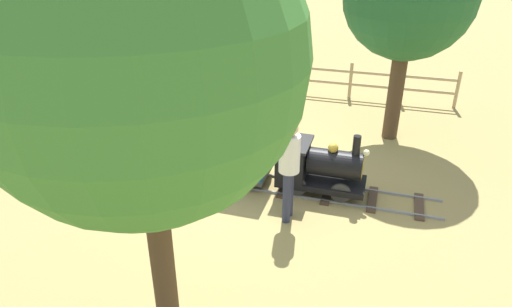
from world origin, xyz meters
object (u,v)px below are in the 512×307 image
passenger_car (195,152)px  park_bench (223,105)px  locomotive (316,165)px  conductor_person (289,161)px  oak_tree_far (139,59)px

passenger_car → park_bench: size_ratio=2.00×
locomotive → conductor_person: size_ratio=0.89×
passenger_car → conductor_person: 2.11m
locomotive → oak_tree_far: (3.48, -0.86, 2.56)m
park_bench → oak_tree_far: (5.77, 1.58, 2.63)m
oak_tree_far → passenger_car: bearing=-160.4°
park_bench → oak_tree_far: size_ratio=0.31×
park_bench → oak_tree_far: bearing=15.4°
conductor_person → oak_tree_far: bearing=-13.1°
conductor_person → park_bench: conductor_person is taller
locomotive → park_bench: (-2.29, -2.45, -0.07)m
passenger_car → oak_tree_far: bearing=19.6°
locomotive → oak_tree_far: oak_tree_far is taller
passenger_car → oak_tree_far: size_ratio=0.62×
locomotive → conductor_person: bearing=-16.5°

